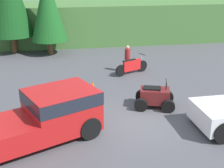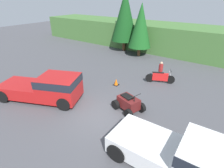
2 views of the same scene
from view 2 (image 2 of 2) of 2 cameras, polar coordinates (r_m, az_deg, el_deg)
The scene contains 10 objects.
ground_plane at distance 10.74m, azimuth -3.43°, elevation -10.03°, with size 80.00×80.00×0.00m, color #4C4C51.
hillside_backdrop at distance 23.73m, azimuth 22.30°, elevation 13.20°, with size 44.00×6.00×3.24m.
tree_left at distance 22.80m, azimuth 4.25°, elevation 21.43°, with size 3.23×3.23×7.34m.
tree_mid_left at distance 20.74m, azimuth 9.35°, elevation 18.27°, with size 2.59×2.59×5.89m.
pickup_truck_red at distance 12.49m, azimuth -20.41°, elevation -0.95°, with size 5.89×4.13×1.81m.
pickup_truck_second at distance 7.73m, azimuth 23.22°, elevation -21.04°, with size 5.20×2.27×1.81m.
dirt_bike at distance 14.80m, azimuth 15.43°, elevation 2.07°, with size 2.18×1.14×1.13m.
quad_atv at distance 10.89m, azimuth 5.36°, elevation -6.34°, with size 2.11×1.76×1.26m.
rider_person at distance 15.04m, azimuth 15.55°, elevation 4.27°, with size 0.45×0.45×1.68m.
traffic_cone at distance 13.99m, azimuth 1.35°, elevation 0.62°, with size 0.42×0.42×0.55m.
Camera 2 is at (5.55, -6.57, 6.43)m, focal length 28.00 mm.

